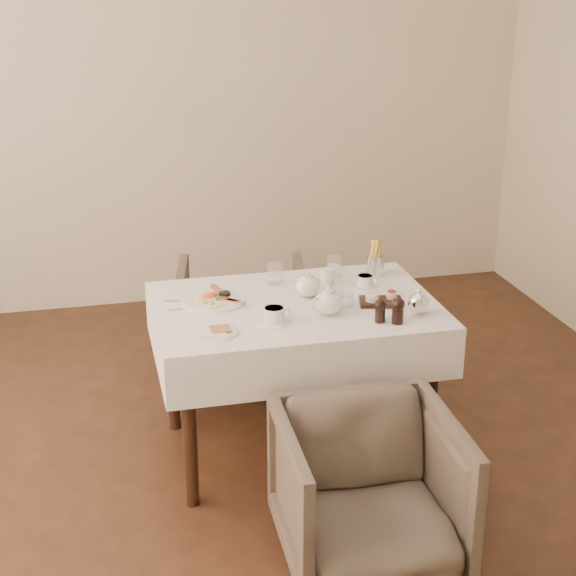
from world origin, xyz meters
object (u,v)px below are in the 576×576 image
(table, at_px, (295,327))
(armchair_far, at_px, (242,324))
(armchair_near, at_px, (369,492))
(teapot_centre, at_px, (307,284))
(breakfast_plate, at_px, (214,299))

(table, relative_size, armchair_far, 1.80)
(table, relative_size, armchair_near, 1.87)
(armchair_near, relative_size, teapot_centre, 4.28)
(breakfast_plate, xyz_separation_m, teapot_centre, (0.43, -0.05, 0.05))
(armchair_near, relative_size, armchair_far, 0.96)
(armchair_far, bearing_deg, table, 107.62)
(armchair_far, bearing_deg, breakfast_plate, 80.91)
(teapot_centre, bearing_deg, table, -138.33)
(teapot_centre, bearing_deg, armchair_near, -90.53)
(table, distance_m, teapot_centre, 0.21)
(armchair_far, distance_m, breakfast_plate, 0.87)
(armchair_near, bearing_deg, table, 96.68)
(breakfast_plate, height_order, teapot_centre, teapot_centre)
(table, xyz_separation_m, armchair_far, (-0.10, 0.82, -0.31))
(armchair_far, bearing_deg, teapot_centre, 113.66)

